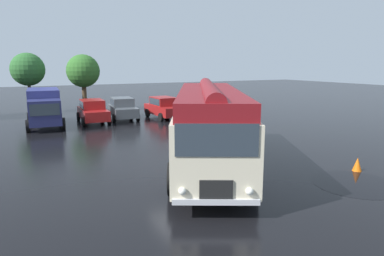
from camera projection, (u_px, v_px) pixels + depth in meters
name	position (u px, v px, depth m)	size (l,w,h in m)	color
ground_plane	(184.00, 167.00, 14.27)	(120.00, 120.00, 0.00)	black
vintage_bus	(209.00, 122.00, 13.89)	(6.86, 10.07, 3.49)	beige
car_near_left	(93.00, 111.00, 24.87)	(2.07, 4.26, 1.66)	maroon
car_mid_left	(123.00, 108.00, 26.38)	(2.28, 4.35, 1.66)	#4C5156
car_mid_right	(164.00, 107.00, 26.92)	(2.10, 4.27, 1.66)	maroon
box_van	(44.00, 106.00, 23.52)	(2.57, 5.86, 2.50)	navy
tree_left_of_centre	(27.00, 70.00, 29.03)	(2.80, 2.80, 5.17)	#4C3823
tree_centre	(82.00, 71.00, 30.19)	(2.90, 2.90, 5.06)	#4C3823
traffic_cone	(357.00, 164.00, 13.67)	(0.36, 0.36, 0.55)	orange
puddle_patch	(355.00, 184.00, 12.24)	(3.02, 3.02, 0.01)	black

